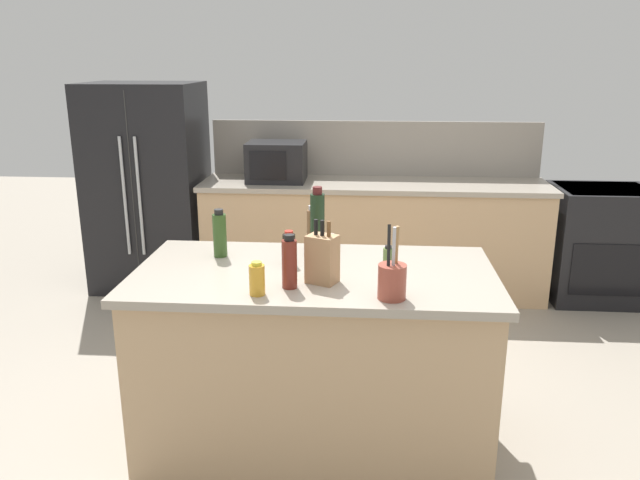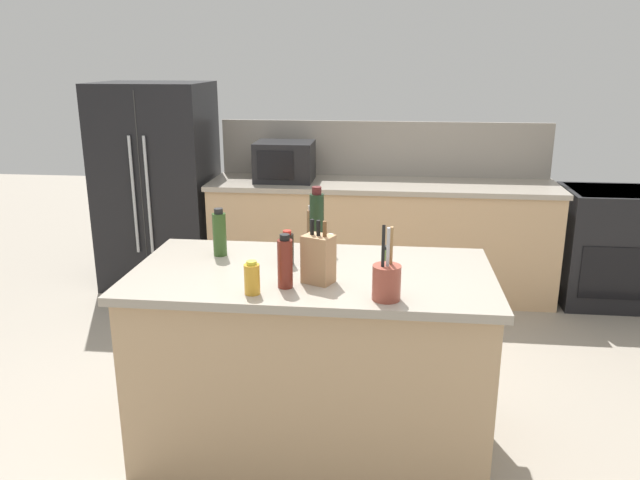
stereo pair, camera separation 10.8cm
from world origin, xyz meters
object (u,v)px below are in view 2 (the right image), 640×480
object	(u,v)px
refrigerator	(158,186)
olive_oil_bottle	(220,233)
knife_block	(318,258)
utensil_crock	(387,281)
range_oven	(610,246)
honey_jar	(252,278)
vinegar_bottle	(285,263)
wine_bottle	(317,223)
salt_shaker	(331,246)
spice_jar_oregano	(386,257)
pepper_grinder	(312,229)
soy_sauce_bottle	(287,248)
microwave	(285,161)

from	to	relation	value
refrigerator	olive_oil_bottle	xyz separation A→B (m)	(1.11, -2.06, 0.20)
knife_block	utensil_crock	bearing A→B (deg)	-5.58
range_oven	utensil_crock	bearing A→B (deg)	-125.05
honey_jar	vinegar_bottle	world-z (taller)	vinegar_bottle
knife_block	wine_bottle	world-z (taller)	wine_bottle
utensil_crock	salt_shaker	size ratio (longest dim) A/B	2.77
spice_jar_oregano	range_oven	bearing A→B (deg)	49.57
refrigerator	salt_shaker	distance (m)	2.61
vinegar_bottle	utensil_crock	bearing A→B (deg)	-12.09
vinegar_bottle	refrigerator	bearing A→B (deg)	121.39
refrigerator	pepper_grinder	distance (m)	2.48
honey_jar	spice_jar_oregano	size ratio (longest dim) A/B	1.49
soy_sauce_bottle	olive_oil_bottle	world-z (taller)	olive_oil_bottle
utensil_crock	pepper_grinder	world-z (taller)	utensil_crock
microwave	soy_sauce_bottle	xyz separation A→B (m)	(0.37, -2.11, -0.08)
soy_sauce_bottle	pepper_grinder	size ratio (longest dim) A/B	0.71
refrigerator	spice_jar_oregano	xyz separation A→B (m)	(1.96, -2.13, 0.13)
olive_oil_bottle	spice_jar_oregano	bearing A→B (deg)	-4.89
wine_bottle	olive_oil_bottle	bearing A→B (deg)	-172.74
knife_block	range_oven	bearing A→B (deg)	72.46
refrigerator	utensil_crock	size ratio (longest dim) A/B	5.37
utensil_crock	wine_bottle	distance (m)	0.69
salt_shaker	olive_oil_bottle	xyz separation A→B (m)	(-0.56, -0.05, 0.06)
honey_jar	vinegar_bottle	size ratio (longest dim) A/B	0.61
honey_jar	microwave	bearing A→B (deg)	96.32
salt_shaker	wine_bottle	distance (m)	0.14
vinegar_bottle	spice_jar_oregano	distance (m)	0.57
knife_block	vinegar_bottle	xyz separation A→B (m)	(-0.14, -0.08, 0.00)
knife_block	pepper_grinder	bearing A→B (deg)	124.24
honey_jar	olive_oil_bottle	world-z (taller)	olive_oil_bottle
refrigerator	wine_bottle	size ratio (longest dim) A/B	4.82
refrigerator	utensil_crock	xyz separation A→B (m)	(1.96, -2.58, 0.16)
microwave	knife_block	size ratio (longest dim) A/B	1.61
refrigerator	range_oven	bearing A→B (deg)	-0.79
spice_jar_oregano	wine_bottle	world-z (taller)	wine_bottle
utensil_crock	soy_sauce_bottle	xyz separation A→B (m)	(-0.49, 0.42, -0.00)
vinegar_bottle	salt_shaker	bearing A→B (deg)	71.78
microwave	wine_bottle	distance (m)	2.01
salt_shaker	spice_jar_oregano	bearing A→B (deg)	-24.04
utensil_crock	range_oven	bearing A→B (deg)	54.95
refrigerator	knife_block	distance (m)	2.92
olive_oil_bottle	wine_bottle	world-z (taller)	wine_bottle
spice_jar_oregano	wine_bottle	bearing A→B (deg)	159.28
microwave	wine_bottle	xyz separation A→B (m)	(0.49, -1.95, 0.01)
microwave	utensil_crock	world-z (taller)	utensil_crock
vinegar_bottle	wine_bottle	world-z (taller)	wine_bottle
honey_jar	wine_bottle	size ratio (longest dim) A/B	0.42
soy_sauce_bottle	pepper_grinder	bearing A→B (deg)	69.97
salt_shaker	wine_bottle	size ratio (longest dim) A/B	0.32
microwave	utensil_crock	distance (m)	2.67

